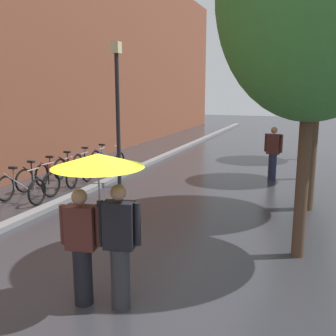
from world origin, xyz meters
name	(u,v)px	position (x,y,z in m)	size (l,w,h in m)	color
ground_plane	(96,292)	(0.00, 0.00, 0.00)	(80.00, 80.00, 0.00)	#2D2D33
building_facade	(14,50)	(-10.00, 10.00, 4.65)	(8.00, 36.00, 9.30)	brown
kerb_strip	(155,160)	(-3.20, 10.00, 0.06)	(0.30, 36.00, 0.12)	slate
street_tree_1	(320,14)	(2.80, 5.35, 4.58)	(3.14, 3.14, 6.59)	#473323
street_tree_2	(320,50)	(2.86, 8.91, 4.11)	(2.42, 2.42, 5.55)	#473323
street_tree_3	(313,71)	(2.64, 12.72, 3.65)	(2.50, 2.50, 4.95)	#473323
parked_bicycle_0	(21,189)	(-4.19, 3.28, 0.38)	(1.09, 0.71, 0.96)	black
parked_bicycle_1	(38,182)	(-4.34, 4.12, 0.38)	(1.16, 0.83, 0.96)	black
parked_bicycle_2	(57,175)	(-4.35, 5.01, 0.38)	(1.14, 0.81, 0.96)	black
parked_bicycle_3	(73,169)	(-4.39, 5.95, 0.38)	(1.11, 0.74, 0.96)	black
parked_bicycle_4	(91,164)	(-4.36, 6.98, 0.38)	(1.16, 0.83, 0.96)	black
parked_bicycle_5	(107,160)	(-4.20, 7.84, 0.38)	(1.08, 0.70, 0.96)	black
couple_under_umbrella	(99,204)	(0.26, -0.26, 1.45)	(1.21, 1.21, 2.12)	black
street_lamp_post	(118,104)	(-2.60, 5.73, 2.49)	(0.24, 0.24, 4.25)	black
pedestrian_walking_midground	(273,153)	(1.66, 8.28, 0.89)	(0.58, 0.29, 1.75)	#1E233D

